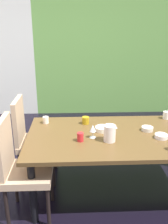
{
  "coord_description": "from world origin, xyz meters",
  "views": [
    {
      "loc": [
        0.15,
        -2.45,
        1.84
      ],
      "look_at": [
        0.26,
        0.27,
        0.85
      ],
      "focal_mm": 40.0,
      "sensor_mm": 36.0,
      "label": 1
    }
  ],
  "objects": [
    {
      "name": "ground_plane",
      "position": [
        0.0,
        0.0,
        -0.01
      ],
      "size": [
        5.75,
        5.3,
        0.02
      ],
      "primitive_type": "cube",
      "color": "black"
    },
    {
      "name": "chair_left_near",
      "position": [
        -0.38,
        -0.39,
        0.57
      ],
      "size": [
        0.44,
        0.44,
        1.03
      ],
      "rotation": [
        0.0,
        0.0,
        -1.57
      ],
      "color": "tan",
      "rests_on": "ground_plane"
    },
    {
      "name": "dining_table",
      "position": [
        0.66,
        -0.07,
        0.65
      ],
      "size": [
        2.02,
        1.06,
        0.72
      ],
      "color": "brown",
      "rests_on": "ground_plane"
    },
    {
      "name": "cup_east",
      "position": [
        0.21,
        -0.21,
        0.76
      ],
      "size": [
        0.06,
        0.06,
        0.09
      ],
      "primitive_type": "cylinder",
      "color": "red",
      "rests_on": "dining_table"
    },
    {
      "name": "pitcher_right",
      "position": [
        0.5,
        -0.22,
        0.8
      ],
      "size": [
        0.13,
        0.12,
        0.17
      ],
      "color": "silver",
      "rests_on": "dining_table"
    },
    {
      "name": "cup_north",
      "position": [
        -0.19,
        0.27,
        0.76
      ],
      "size": [
        0.07,
        0.07,
        0.08
      ],
      "primitive_type": "cylinder",
      "color": "#EFE1CB",
      "rests_on": "dining_table"
    },
    {
      "name": "cup_near_shelf",
      "position": [
        1.27,
        0.35,
        0.76
      ],
      "size": [
        0.08,
        0.08,
        0.09
      ],
      "primitive_type": "cylinder",
      "color": "silver",
      "rests_on": "dining_table"
    },
    {
      "name": "serving_bowl_corner",
      "position": [
        0.95,
        0.01,
        0.74
      ],
      "size": [
        0.13,
        0.13,
        0.04
      ],
      "primitive_type": "cylinder",
      "color": "beige",
      "rests_on": "dining_table"
    },
    {
      "name": "wine_glass_left",
      "position": [
        0.33,
        -0.14,
        0.82
      ],
      "size": [
        0.07,
        0.07,
        0.14
      ],
      "color": "silver",
      "rests_on": "dining_table"
    },
    {
      "name": "garden_window_panel",
      "position": [
        1.13,
        2.6,
        1.32
      ],
      "size": [
        3.49,
        0.1,
        2.64
      ],
      "primitive_type": "cube",
      "color": "#69A14B",
      "rests_on": "ground_plane"
    },
    {
      "name": "chair_left_far",
      "position": [
        -0.38,
        0.25,
        0.57
      ],
      "size": [
        0.44,
        0.44,
        1.02
      ],
      "rotation": [
        0.0,
        0.0,
        -1.57
      ],
      "color": "tan",
      "rests_on": "ground_plane"
    },
    {
      "name": "serving_bowl_front",
      "position": [
        0.45,
        0.03,
        0.74
      ],
      "size": [
        0.16,
        0.16,
        0.05
      ],
      "primitive_type": "cylinder",
      "color": "white",
      "rests_on": "dining_table"
    },
    {
      "name": "serving_bowl_near_window",
      "position": [
        1.04,
        -0.18,
        0.74
      ],
      "size": [
        0.13,
        0.13,
        0.04
      ],
      "primitive_type": "cylinder",
      "color": "silver",
      "rests_on": "dining_table"
    },
    {
      "name": "cup_center",
      "position": [
        0.28,
        0.23,
        0.76
      ],
      "size": [
        0.08,
        0.08,
        0.08
      ],
      "primitive_type": "cylinder",
      "color": "#AD8716",
      "rests_on": "dining_table"
    }
  ]
}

